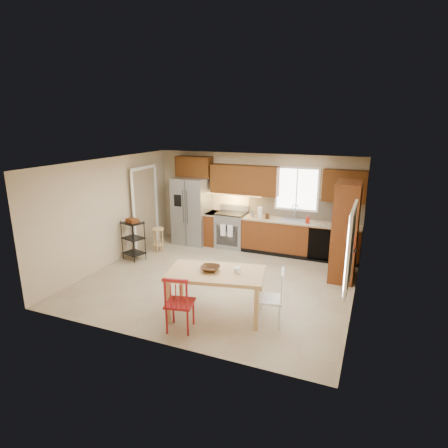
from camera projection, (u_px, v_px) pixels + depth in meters
floor at (218, 280)px, 8.02m from camera, size 5.50×5.50×0.00m
ceiling at (217, 163)px, 7.36m from camera, size 5.50×5.00×0.02m
wall_back at (255, 201)px, 9.92m from camera, size 5.50×0.02×2.50m
wall_front at (150, 267)px, 5.46m from camera, size 5.50×0.02×2.50m
wall_left at (109, 212)px, 8.70m from camera, size 0.02×5.00×2.50m
wall_right at (359, 240)px, 6.68m from camera, size 0.02×5.00×2.50m
refrigerator at (192, 211)px, 10.30m from camera, size 0.92×0.75×1.82m
range_stove at (231, 230)px, 10.05m from camera, size 0.76×0.63×0.92m
base_cabinet_narrow at (213, 228)px, 10.27m from camera, size 0.30×0.60×0.90m
base_cabinet_run at (300, 238)px, 9.39m from camera, size 2.92×0.60×0.90m
dishwasher at (321, 245)px, 8.92m from camera, size 0.60×0.02×0.78m
backsplash at (304, 208)px, 9.45m from camera, size 2.92×0.03×0.55m
upper_over_fridge at (194, 167)px, 10.16m from camera, size 1.00×0.35×0.55m
upper_left_block at (244, 180)px, 9.70m from camera, size 1.80×0.35×0.75m
upper_right_block at (345, 186)px, 8.78m from camera, size 1.00×0.35×0.75m
window_back at (297, 189)px, 9.39m from camera, size 1.12×0.04×1.12m
sink at (293, 222)px, 9.35m from camera, size 0.62×0.46×0.16m
undercab_glow at (233, 194)px, 9.89m from camera, size 1.60×0.30×0.01m
soap_bottle at (308, 219)px, 9.08m from camera, size 0.09×0.09×0.19m
paper_towel at (260, 212)px, 9.57m from camera, size 0.12×0.12×0.28m
canister_steel at (253, 214)px, 9.66m from camera, size 0.11×0.11×0.18m
canister_wood at (267, 216)px, 9.49m from camera, size 0.10×0.10×0.14m
pantry at (345, 231)px, 7.92m from camera, size 0.50×0.95×2.10m
fire_extinguisher at (352, 245)px, 6.90m from camera, size 0.12×0.12×0.36m
window_right at (351, 249)px, 5.63m from camera, size 0.04×1.02×1.32m
doorway at (145, 209)px, 9.88m from camera, size 0.04×0.95×2.10m
dining_table at (216, 294)px, 6.50m from camera, size 1.80×1.25×0.80m
chair_red at (180, 302)px, 6.03m from camera, size 0.54×0.54×0.96m
chair_white at (270, 298)px, 6.18m from camera, size 0.54×0.54×0.96m
table_bowl at (210, 271)px, 6.43m from camera, size 0.40×0.40×0.08m
table_jar at (238, 271)px, 6.35m from camera, size 0.15×0.15×0.15m
bar_stool at (158, 240)px, 9.70m from camera, size 0.41×0.41×0.63m
utility_cart at (133, 240)px, 9.12m from camera, size 0.59×0.51×0.98m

